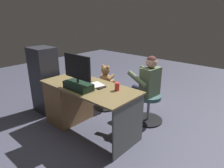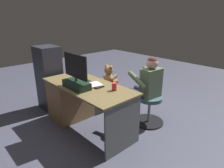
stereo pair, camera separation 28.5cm
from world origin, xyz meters
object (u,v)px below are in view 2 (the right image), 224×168
desk (74,98)px  keyboard (92,84)px  monitor (76,78)px  teddy_bear (109,75)px  computer_mouse (82,79)px  cup (114,87)px  visitor_chair (149,108)px  office_chair_teddy (109,94)px  tv_remote (77,82)px  person (146,84)px

desk → keyboard: (-0.43, -0.06, 0.35)m
monitor → teddy_bear: bearing=-68.9°
monitor → teddy_bear: size_ratio=1.39×
computer_mouse → keyboard: bearing=174.8°
cup → visitor_chair: bearing=-98.6°
desk → keyboard: keyboard is taller
computer_mouse → teddy_bear: 0.71m
cup → visitor_chair: cup is taller
desk → office_chair_teddy: (-0.03, -0.76, -0.12)m
desk → monitor: (-0.40, 0.18, 0.48)m
tv_remote → person: bearing=-112.7°
monitor → cup: monitor is taller
keyboard → visitor_chair: bearing=-122.7°
tv_remote → office_chair_teddy: bearing=-64.4°
computer_mouse → teddy_bear: teddy_bear is taller
monitor → office_chair_teddy: 1.18m
office_chair_teddy → teddy_bear: 0.37m
visitor_chair → desk: bearing=41.9°
desk → cup: 0.93m
tv_remote → visitor_chair: bearing=-116.1°
desk → monitor: 0.65m
keyboard → person: bearing=-118.0°
tv_remote → visitor_chair: tv_remote is taller
tv_remote → cup: bearing=-149.9°
office_chair_teddy → person: bearing=-174.9°
desk → visitor_chair: bearing=-138.1°
monitor → visitor_chair: bearing=-117.6°
desk → person: person is taller
keyboard → office_chair_teddy: keyboard is taller
monitor → desk: bearing=-24.7°
desk → office_chair_teddy: bearing=-92.4°
teddy_bear → visitor_chair: size_ratio=0.74×
office_chair_teddy → person: (-0.81, -0.07, 0.39)m
cup → office_chair_teddy: (0.80, -0.61, -0.52)m
keyboard → office_chair_teddy: (0.40, -0.70, -0.48)m
teddy_bear → desk: bearing=87.6°
desk → tv_remote: (-0.19, 0.04, 0.35)m
cup → teddy_bear: (0.80, -0.63, -0.15)m
computer_mouse → person: bearing=-132.6°
person → monitor: bearing=66.3°
keyboard → computer_mouse: size_ratio=4.38×
computer_mouse → cup: size_ratio=0.89×
office_chair_teddy → person: 0.90m
keyboard → tv_remote: size_ratio=2.80×
computer_mouse → cup: 0.68m
cup → teddy_bear: size_ratio=0.30×
monitor → visitor_chair: 1.30m
computer_mouse → visitor_chair: size_ratio=0.19×
desk → teddy_bear: 0.81m
tv_remote → teddy_bear: size_ratio=0.41×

